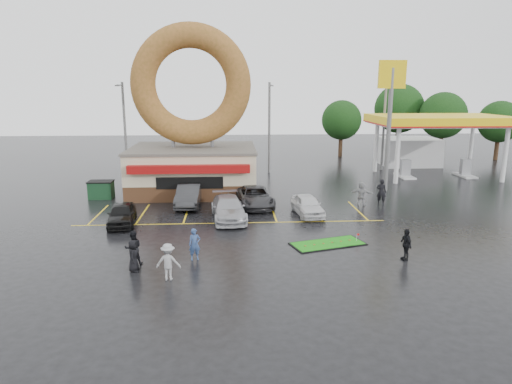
{
  "coord_description": "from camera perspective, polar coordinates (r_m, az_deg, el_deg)",
  "views": [
    {
      "loc": [
        0.03,
        -24.66,
        8.44
      ],
      "look_at": [
        1.61,
        2.61,
        2.2
      ],
      "focal_mm": 32.0,
      "sensor_mm": 36.0,
      "label": 1
    }
  ],
  "objects": [
    {
      "name": "person_walker_near",
      "position": [
        34.32,
        13.06,
        -0.21
      ],
      "size": [
        1.67,
        1.2,
        1.74
      ],
      "primitive_type": "imported",
      "rotation": [
        0.0,
        0.0,
        2.67
      ],
      "color": "#99999B",
      "rests_on": "ground"
    },
    {
      "name": "person_blackjkt",
      "position": [
        23.08,
        -15.09,
        -6.76
      ],
      "size": [
        0.95,
        0.81,
        1.72
      ],
      "primitive_type": "imported",
      "rotation": [
        0.0,
        0.0,
        3.35
      ],
      "color": "black",
      "rests_on": "ground"
    },
    {
      "name": "putting_green",
      "position": [
        25.69,
        8.96,
        -6.4
      ],
      "size": [
        4.4,
        2.86,
        0.51
      ],
      "color": "black",
      "rests_on": "ground"
    },
    {
      "name": "tree_far_d",
      "position": [
        58.48,
        10.64,
        8.82
      ],
      "size": [
        4.9,
        4.9,
        7.0
      ],
      "color": "#332114",
      "rests_on": "ground"
    },
    {
      "name": "tree_far_b",
      "position": [
        61.73,
        28.16,
        7.74
      ],
      "size": [
        4.9,
        4.9,
        7.0
      ],
      "color": "#332114",
      "rests_on": "ground"
    },
    {
      "name": "tree_far_c",
      "position": [
        62.69,
        17.47,
        9.91
      ],
      "size": [
        6.3,
        6.3,
        9.0
      ],
      "color": "#332114",
      "rests_on": "ground"
    },
    {
      "name": "car_dgrey",
      "position": [
        33.68,
        -8.39,
        -0.42
      ],
      "size": [
        1.78,
        4.77,
        1.56
      ],
      "primitive_type": "imported",
      "rotation": [
        0.0,
        0.0,
        -0.03
      ],
      "color": "#28282B",
      "rests_on": "ground"
    },
    {
      "name": "person_hoodie",
      "position": [
        20.99,
        -10.92,
        -8.57
      ],
      "size": [
        1.15,
        0.72,
        1.71
      ],
      "primitive_type": "imported",
      "rotation": [
        0.0,
        0.0,
        3.06
      ],
      "color": "#969699",
      "rests_on": "ground"
    },
    {
      "name": "streetlight_left",
      "position": [
        45.83,
        -16.1,
        7.8
      ],
      "size": [
        0.4,
        2.21,
        9.0
      ],
      "color": "slate",
      "rests_on": "ground"
    },
    {
      "name": "car_silver",
      "position": [
        29.94,
        -3.47,
        -2.06
      ],
      "size": [
        2.57,
        5.28,
        1.48
      ],
      "primitive_type": "imported",
      "rotation": [
        0.0,
        0.0,
        0.1
      ],
      "color": "#A5A5AA",
      "rests_on": "ground"
    },
    {
      "name": "person_bystander",
      "position": [
        22.35,
        -15.08,
        -7.7
      ],
      "size": [
        0.48,
        0.74,
        1.52
      ],
      "primitive_type": "imported",
      "rotation": [
        0.0,
        0.0,
        1.57
      ],
      "color": "black",
      "rests_on": "ground"
    },
    {
      "name": "person_blue",
      "position": [
        23.15,
        -7.68,
        -6.49
      ],
      "size": [
        0.66,
        0.51,
        1.62
      ],
      "primitive_type": "imported",
      "rotation": [
        0.0,
        0.0,
        0.23
      ],
      "color": "navy",
      "rests_on": "ground"
    },
    {
      "name": "donut_shop",
      "position": [
        37.96,
        -7.93,
        6.74
      ],
      "size": [
        10.2,
        8.7,
        13.5
      ],
      "color": "#472B19",
      "rests_on": "ground"
    },
    {
      "name": "streetlight_mid",
      "position": [
        45.89,
        1.68,
        8.29
      ],
      "size": [
        0.4,
        2.21,
        9.0
      ],
      "color": "slate",
      "rests_on": "ground"
    },
    {
      "name": "car_grey",
      "position": [
        33.2,
        -0.16,
        -0.59
      ],
      "size": [
        2.9,
        5.35,
        1.43
      ],
      "primitive_type": "imported",
      "rotation": [
        0.0,
        0.0,
        0.11
      ],
      "color": "#313134",
      "rests_on": "ground"
    },
    {
      "name": "dumpster",
      "position": [
        37.62,
        -18.78,
        0.22
      ],
      "size": [
        1.8,
        1.2,
        1.3
      ],
      "primitive_type": "cube",
      "rotation": [
        0.0,
        0.0,
        -0.0
      ],
      "color": "#173C21",
      "rests_on": "ground"
    },
    {
      "name": "gas_station",
      "position": [
        50.0,
        20.38,
        6.63
      ],
      "size": [
        12.3,
        13.65,
        5.9
      ],
      "color": "silver",
      "rests_on": "ground"
    },
    {
      "name": "car_black",
      "position": [
        30.0,
        -16.42,
        -2.65
      ],
      "size": [
        2.1,
        4.19,
        1.37
      ],
      "primitive_type": "imported",
      "rotation": [
        0.0,
        0.0,
        0.12
      ],
      "color": "black",
      "rests_on": "ground"
    },
    {
      "name": "streetlight_right",
      "position": [
        49.37,
        15.73,
        8.15
      ],
      "size": [
        0.4,
        2.21,
        9.0
      ],
      "color": "slate",
      "rests_on": "ground"
    },
    {
      "name": "person_walker_far",
      "position": [
        34.83,
        15.4,
        0.01
      ],
      "size": [
        0.84,
        0.72,
        1.94
      ],
      "primitive_type": "imported",
      "rotation": [
        0.0,
        0.0,
        2.7
      ],
      "color": "black",
      "rests_on": "ground"
    },
    {
      "name": "car_white",
      "position": [
        31.13,
        6.44,
        -1.63
      ],
      "size": [
        2.08,
        4.2,
        1.38
      ],
      "primitive_type": "imported",
      "rotation": [
        0.0,
        0.0,
        0.11
      ],
      "color": "silver",
      "rests_on": "ground"
    },
    {
      "name": "tree_far_a",
      "position": [
        60.6,
        22.34,
        8.84
      ],
      "size": [
        5.6,
        5.6,
        8.0
      ],
      "color": "#332114",
      "rests_on": "ground"
    },
    {
      "name": "person_cameraman",
      "position": [
        24.12,
        18.24,
        -6.24
      ],
      "size": [
        0.5,
        0.99,
        1.62
      ],
      "primitive_type": "imported",
      "rotation": [
        0.0,
        0.0,
        -1.46
      ],
      "color": "black",
      "rests_on": "ground"
    },
    {
      "name": "ground",
      "position": [
        26.06,
        -3.22,
        -6.05
      ],
      "size": [
        120.0,
        120.0,
        0.0
      ],
      "primitive_type": "plane",
      "color": "black",
      "rests_on": "ground"
    },
    {
      "name": "shell_sign",
      "position": [
        38.9,
        16.46,
        10.79
      ],
      "size": [
        2.2,
        0.36,
        10.6
      ],
      "color": "slate",
      "rests_on": "ground"
    }
  ]
}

